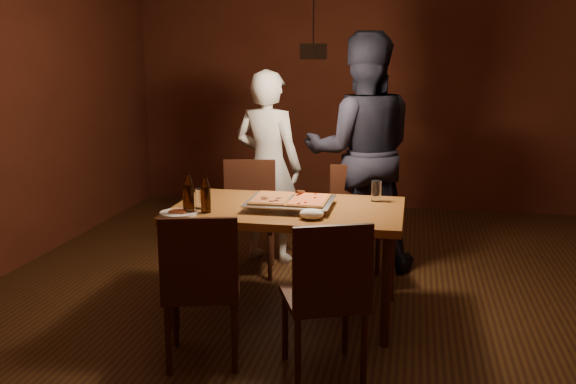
% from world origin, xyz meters
% --- Properties ---
extents(room_shell, '(6.00, 6.00, 6.00)m').
position_xyz_m(room_shell, '(0.00, 0.00, 1.40)').
color(room_shell, '#3B2410').
rests_on(room_shell, ground).
extents(dining_table, '(1.50, 0.90, 0.75)m').
position_xyz_m(dining_table, '(-0.12, -0.25, 0.68)').
color(dining_table, '#955925').
rests_on(dining_table, floor).
extents(chair_far_left, '(0.49, 0.49, 0.49)m').
position_xyz_m(chair_far_left, '(-0.61, 0.59, 0.54)').
color(chair_far_left, '#38190F').
rests_on(chair_far_left, floor).
extents(chair_far_right, '(0.51, 0.51, 0.49)m').
position_xyz_m(chair_far_right, '(0.28, 0.54, 0.54)').
color(chair_far_right, '#38190F').
rests_on(chair_far_right, floor).
extents(chair_near_left, '(0.51, 0.51, 0.49)m').
position_xyz_m(chair_near_left, '(-0.45, -1.07, 0.54)').
color(chair_near_left, '#38190F').
rests_on(chair_near_left, floor).
extents(chair_near_right, '(0.55, 0.55, 0.49)m').
position_xyz_m(chair_near_right, '(0.26, -1.08, 0.54)').
color(chair_near_right, '#38190F').
rests_on(chair_near_right, floor).
extents(pizza_tray, '(0.58, 0.49, 0.05)m').
position_xyz_m(pizza_tray, '(-0.10, -0.26, 0.77)').
color(pizza_tray, silver).
rests_on(pizza_tray, dining_table).
extents(pizza_meat, '(0.24, 0.38, 0.02)m').
position_xyz_m(pizza_meat, '(-0.23, -0.25, 0.81)').
color(pizza_meat, maroon).
rests_on(pizza_meat, pizza_tray).
extents(pizza_cheese, '(0.24, 0.38, 0.02)m').
position_xyz_m(pizza_cheese, '(0.02, -0.26, 0.81)').
color(pizza_cheese, gold).
rests_on(pizza_cheese, pizza_tray).
extents(spatula, '(0.15, 0.25, 0.04)m').
position_xyz_m(spatula, '(-0.09, -0.24, 0.81)').
color(spatula, silver).
rests_on(spatula, pizza_tray).
extents(beer_bottle_a, '(0.07, 0.07, 0.27)m').
position_xyz_m(beer_bottle_a, '(-0.70, -0.54, 0.89)').
color(beer_bottle_a, black).
rests_on(beer_bottle_a, dining_table).
extents(beer_bottle_b, '(0.06, 0.06, 0.24)m').
position_xyz_m(beer_bottle_b, '(-0.60, -0.49, 0.87)').
color(beer_bottle_b, black).
rests_on(beer_bottle_b, dining_table).
extents(water_glass_left, '(0.08, 0.08, 0.13)m').
position_xyz_m(water_glass_left, '(-0.67, -0.39, 0.81)').
color(water_glass_left, silver).
rests_on(water_glass_left, dining_table).
extents(water_glass_right, '(0.07, 0.07, 0.14)m').
position_xyz_m(water_glass_right, '(0.44, 0.03, 0.82)').
color(water_glass_right, silver).
rests_on(water_glass_right, dining_table).
extents(plate_slice, '(0.23, 0.23, 0.03)m').
position_xyz_m(plate_slice, '(-0.76, -0.58, 0.76)').
color(plate_slice, white).
rests_on(plate_slice, dining_table).
extents(napkin, '(0.15, 0.12, 0.06)m').
position_xyz_m(napkin, '(0.08, -0.53, 0.78)').
color(napkin, white).
rests_on(napkin, dining_table).
extents(diner_white, '(0.66, 0.51, 1.61)m').
position_xyz_m(diner_white, '(-0.52, 0.89, 0.81)').
color(diner_white, silver).
rests_on(diner_white, floor).
extents(diner_dark, '(1.04, 0.88, 1.91)m').
position_xyz_m(diner_dark, '(0.26, 0.86, 0.95)').
color(diner_dark, black).
rests_on(diner_dark, floor).
extents(pendant_lamp, '(0.18, 0.18, 1.10)m').
position_xyz_m(pendant_lamp, '(0.00, 0.00, 1.76)').
color(pendant_lamp, black).
rests_on(pendant_lamp, ceiling).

